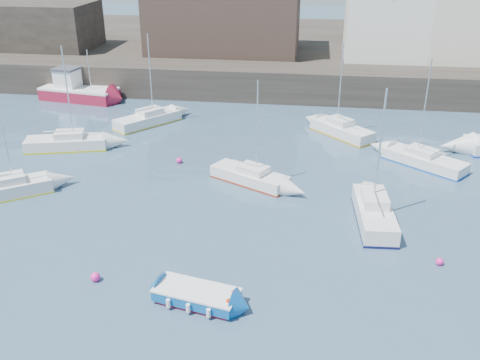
# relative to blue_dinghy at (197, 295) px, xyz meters

# --- Properties ---
(water) EXTENTS (220.00, 220.00, 0.00)m
(water) POSITION_rel_blue_dinghy_xyz_m (0.56, -2.18, -0.40)
(water) COLOR #2D4760
(water) RESTS_ON ground
(quay_wall) EXTENTS (90.00, 5.00, 3.00)m
(quay_wall) POSITION_rel_blue_dinghy_xyz_m (0.56, 32.82, 1.10)
(quay_wall) COLOR #28231E
(quay_wall) RESTS_ON ground
(land_strip) EXTENTS (90.00, 32.00, 2.80)m
(land_strip) POSITION_rel_blue_dinghy_xyz_m (0.56, 50.82, 1.00)
(land_strip) COLOR #28231E
(land_strip) RESTS_ON ground
(bldg_east_d) EXTENTS (11.14, 11.14, 8.95)m
(bldg_east_d) POSITION_rel_blue_dinghy_xyz_m (11.56, 39.32, 6.97)
(bldg_east_d) COLOR white
(bldg_east_d) RESTS_ON land_strip
(warehouse) EXTENTS (16.40, 10.40, 7.60)m
(warehouse) POSITION_rel_blue_dinghy_xyz_m (-5.44, 40.82, 6.22)
(warehouse) COLOR #3D2D26
(warehouse) RESTS_ON land_strip
(bldg_west) EXTENTS (14.00, 8.00, 5.00)m
(bldg_west) POSITION_rel_blue_dinghy_xyz_m (-27.44, 39.82, 4.90)
(bldg_west) COLOR #353028
(bldg_west) RESTS_ON land_strip
(blue_dinghy) EXTENTS (3.99, 2.36, 0.71)m
(blue_dinghy) POSITION_rel_blue_dinghy_xyz_m (0.00, 0.00, 0.00)
(blue_dinghy) COLOR maroon
(blue_dinghy) RESTS_ON ground
(fishing_boat) EXTENTS (7.83, 4.01, 4.95)m
(fishing_boat) POSITION_rel_blue_dinghy_xyz_m (-18.19, 29.36, 0.56)
(fishing_boat) COLOR maroon
(fishing_boat) RESTS_ON ground
(sailboat_a) EXTENTS (5.46, 4.62, 7.11)m
(sailboat_a) POSITION_rel_blue_dinghy_xyz_m (-13.87, 8.64, 0.10)
(sailboat_a) COLOR white
(sailboat_a) RESTS_ON ground
(sailboat_b) EXTENTS (5.52, 4.06, 6.89)m
(sailboat_b) POSITION_rel_blue_dinghy_xyz_m (0.82, 12.74, 0.05)
(sailboat_b) COLOR white
(sailboat_b) RESTS_ON ground
(sailboat_c) EXTENTS (2.17, 5.85, 7.57)m
(sailboat_c) POSITION_rel_blue_dinghy_xyz_m (8.35, 8.52, 0.18)
(sailboat_c) COLOR white
(sailboat_c) RESTS_ON ground
(sailboat_d) EXTENTS (5.70, 5.09, 7.42)m
(sailboat_d) POSITION_rel_blue_dinghy_xyz_m (12.52, 17.15, 0.05)
(sailboat_d) COLOR white
(sailboat_d) RESTS_ON ground
(sailboat_e) EXTENTS (6.27, 3.38, 7.70)m
(sailboat_e) POSITION_rel_blue_dinghy_xyz_m (-13.58, 16.81, 0.11)
(sailboat_e) COLOR white
(sailboat_e) RESTS_ON ground
(sailboat_f) EXTENTS (5.17, 5.28, 7.28)m
(sailboat_f) POSITION_rel_blue_dinghy_xyz_m (7.01, 22.52, 0.12)
(sailboat_f) COLOR white
(sailboat_f) RESTS_ON ground
(sailboat_h) EXTENTS (5.12, 5.74, 7.53)m
(sailboat_h) POSITION_rel_blue_dinghy_xyz_m (-9.17, 23.07, 0.09)
(sailboat_h) COLOR white
(sailboat_h) RESTS_ON ground
(buoy_near) EXTENTS (0.45, 0.45, 0.45)m
(buoy_near) POSITION_rel_blue_dinghy_xyz_m (-5.06, 0.95, -0.40)
(buoy_near) COLOR #FF2293
(buoy_near) RESTS_ON ground
(buoy_mid) EXTENTS (0.38, 0.38, 0.38)m
(buoy_mid) POSITION_rel_blue_dinghy_xyz_m (11.20, 4.56, -0.40)
(buoy_mid) COLOR #FF2293
(buoy_mid) RESTS_ON ground
(buoy_far) EXTENTS (0.41, 0.41, 0.41)m
(buoy_far) POSITION_rel_blue_dinghy_xyz_m (-4.56, 15.28, -0.40)
(buoy_far) COLOR #FF2293
(buoy_far) RESTS_ON ground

